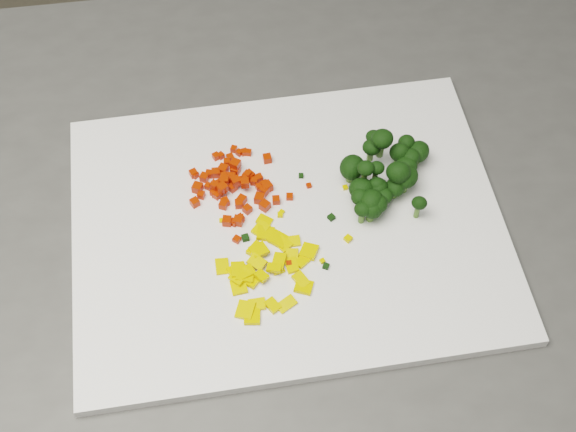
% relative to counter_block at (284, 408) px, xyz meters
% --- Properties ---
extents(counter_block, '(1.24, 1.07, 0.90)m').
position_rel_counter_block_xyz_m(counter_block, '(0.00, 0.00, 0.00)').
color(counter_block, '#484745').
rests_on(counter_block, ground).
extents(cutting_board, '(0.50, 0.45, 0.01)m').
position_rel_counter_block_xyz_m(cutting_board, '(0.00, 0.01, 0.46)').
color(cutting_board, white).
rests_on(cutting_board, counter_block).
extents(carrot_pile, '(0.09, 0.09, 0.03)m').
position_rel_counter_block_xyz_m(carrot_pile, '(-0.06, 0.04, 0.47)').
color(carrot_pile, '#C01A02').
rests_on(carrot_pile, cutting_board).
extents(pepper_pile, '(0.10, 0.10, 0.01)m').
position_rel_counter_block_xyz_m(pepper_pile, '(-0.01, -0.04, 0.47)').
color(pepper_pile, '#E4B20C').
rests_on(pepper_pile, cutting_board).
extents(broccoli_pile, '(0.11, 0.11, 0.05)m').
position_rel_counter_block_xyz_m(broccoli_pile, '(0.08, 0.08, 0.49)').
color(broccoli_pile, black).
rests_on(broccoli_pile, cutting_board).
extents(carrot_cube_0, '(0.01, 0.01, 0.01)m').
position_rel_counter_block_xyz_m(carrot_cube_0, '(-0.10, 0.04, 0.46)').
color(carrot_cube_0, '#C01A02').
rests_on(carrot_cube_0, carrot_pile).
extents(carrot_cube_1, '(0.01, 0.01, 0.01)m').
position_rel_counter_block_xyz_m(carrot_cube_1, '(-0.03, 0.04, 0.47)').
color(carrot_cube_1, '#C01A02').
rests_on(carrot_cube_1, carrot_pile).
extents(carrot_cube_2, '(0.01, 0.01, 0.01)m').
position_rel_counter_block_xyz_m(carrot_cube_2, '(-0.05, 0.02, 0.46)').
color(carrot_cube_2, '#C01A02').
rests_on(carrot_cube_2, carrot_pile).
extents(carrot_cube_3, '(0.01, 0.01, 0.01)m').
position_rel_counter_block_xyz_m(carrot_cube_3, '(-0.08, 0.03, 0.47)').
color(carrot_cube_3, '#C01A02').
rests_on(carrot_cube_3, carrot_pile).
extents(carrot_cube_4, '(0.01, 0.01, 0.01)m').
position_rel_counter_block_xyz_m(carrot_cube_4, '(-0.06, 0.08, 0.46)').
color(carrot_cube_4, '#C01A02').
rests_on(carrot_cube_4, carrot_pile).
extents(carrot_cube_5, '(0.01, 0.01, 0.01)m').
position_rel_counter_block_xyz_m(carrot_cube_5, '(-0.06, 0.04, 0.47)').
color(carrot_cube_5, '#C01A02').
rests_on(carrot_cube_5, carrot_pile).
extents(carrot_cube_6, '(0.01, 0.01, 0.01)m').
position_rel_counter_block_xyz_m(carrot_cube_6, '(-0.07, 0.02, 0.47)').
color(carrot_cube_6, '#C01A02').
rests_on(carrot_cube_6, carrot_pile).
extents(carrot_cube_7, '(0.01, 0.01, 0.01)m').
position_rel_counter_block_xyz_m(carrot_cube_7, '(-0.06, 0.04, 0.46)').
color(carrot_cube_7, '#C01A02').
rests_on(carrot_cube_7, carrot_pile).
extents(carrot_cube_8, '(0.01, 0.01, 0.01)m').
position_rel_counter_block_xyz_m(carrot_cube_8, '(-0.07, 0.07, 0.46)').
color(carrot_cube_8, '#C01A02').
rests_on(carrot_cube_8, carrot_pile).
extents(carrot_cube_9, '(0.01, 0.01, 0.01)m').
position_rel_counter_block_xyz_m(carrot_cube_9, '(-0.03, 0.03, 0.47)').
color(carrot_cube_9, '#C01A02').
rests_on(carrot_cube_9, carrot_pile).
extents(carrot_cube_10, '(0.01, 0.01, 0.01)m').
position_rel_counter_block_xyz_m(carrot_cube_10, '(-0.07, 0.02, 0.46)').
color(carrot_cube_10, '#C01A02').
rests_on(carrot_cube_10, carrot_pile).
extents(carrot_cube_11, '(0.01, 0.01, 0.01)m').
position_rel_counter_block_xyz_m(carrot_cube_11, '(-0.03, 0.04, 0.46)').
color(carrot_cube_11, '#C01A02').
rests_on(carrot_cube_11, carrot_pile).
extents(carrot_cube_12, '(0.01, 0.01, 0.01)m').
position_rel_counter_block_xyz_m(carrot_cube_12, '(-0.04, 0.00, 0.46)').
color(carrot_cube_12, '#C01A02').
rests_on(carrot_cube_12, carrot_pile).
extents(carrot_cube_13, '(0.01, 0.01, 0.01)m').
position_rel_counter_block_xyz_m(carrot_cube_13, '(-0.04, 0.05, 0.46)').
color(carrot_cube_13, '#C01A02').
rests_on(carrot_cube_13, carrot_pile).
extents(carrot_cube_14, '(0.01, 0.01, 0.01)m').
position_rel_counter_block_xyz_m(carrot_cube_14, '(-0.07, 0.02, 0.46)').
color(carrot_cube_14, '#C01A02').
rests_on(carrot_cube_14, carrot_pile).
extents(carrot_cube_15, '(0.01, 0.01, 0.01)m').
position_rel_counter_block_xyz_m(carrot_cube_15, '(-0.06, 0.06, 0.47)').
color(carrot_cube_15, '#C01A02').
rests_on(carrot_cube_15, carrot_pile).
extents(carrot_cube_16, '(0.01, 0.01, 0.01)m').
position_rel_counter_block_xyz_m(carrot_cube_16, '(-0.06, 0.02, 0.46)').
color(carrot_cube_16, '#C01A02').
rests_on(carrot_cube_16, carrot_pile).
extents(carrot_cube_17, '(0.01, 0.01, 0.01)m').
position_rel_counter_block_xyz_m(carrot_cube_17, '(-0.06, 0.03, 0.46)').
color(carrot_cube_17, '#C01A02').
rests_on(carrot_cube_17, carrot_pile).
extents(carrot_cube_18, '(0.01, 0.01, 0.01)m').
position_rel_counter_block_xyz_m(carrot_cube_18, '(-0.09, 0.01, 0.46)').
color(carrot_cube_18, '#C01A02').
rests_on(carrot_cube_18, carrot_pile).
extents(carrot_cube_19, '(0.01, 0.01, 0.01)m').
position_rel_counter_block_xyz_m(carrot_cube_19, '(-0.09, 0.04, 0.46)').
color(carrot_cube_19, '#C01A02').
rests_on(carrot_cube_19, carrot_pile).
extents(carrot_cube_20, '(0.01, 0.01, 0.01)m').
position_rel_counter_block_xyz_m(carrot_cube_20, '(-0.06, 0.08, 0.46)').
color(carrot_cube_20, '#C01A02').
rests_on(carrot_cube_20, carrot_pile).
extents(carrot_cube_21, '(0.01, 0.01, 0.01)m').
position_rel_counter_block_xyz_m(carrot_cube_21, '(-0.07, 0.03, 0.47)').
color(carrot_cube_21, '#C01A02').
rests_on(carrot_cube_21, carrot_pile).
extents(carrot_cube_22, '(0.01, 0.01, 0.01)m').
position_rel_counter_block_xyz_m(carrot_cube_22, '(-0.05, -0.01, 0.46)').
color(carrot_cube_22, '#C01A02').
rests_on(carrot_cube_22, carrot_pile).
extents(carrot_cube_23, '(0.01, 0.01, 0.01)m').
position_rel_counter_block_xyz_m(carrot_cube_23, '(-0.04, 0.08, 0.46)').
color(carrot_cube_23, '#C01A02').
rests_on(carrot_cube_23, carrot_pile).
extents(carrot_cube_24, '(0.01, 0.01, 0.01)m').
position_rel_counter_block_xyz_m(carrot_cube_24, '(-0.07, 0.04, 0.47)').
color(carrot_cube_24, '#C01A02').
rests_on(carrot_cube_24, carrot_pile).
extents(carrot_cube_25, '(0.01, 0.01, 0.01)m').
position_rel_counter_block_xyz_m(carrot_cube_25, '(-0.09, 0.02, 0.47)').
color(carrot_cube_25, '#C01A02').
rests_on(carrot_cube_25, carrot_pile).
extents(carrot_cube_26, '(0.01, 0.01, 0.01)m').
position_rel_counter_block_xyz_m(carrot_cube_26, '(-0.09, 0.02, 0.46)').
color(carrot_cube_26, '#C01A02').
rests_on(carrot_cube_26, carrot_pile).
extents(carrot_cube_27, '(0.01, 0.01, 0.01)m').
position_rel_counter_block_xyz_m(carrot_cube_27, '(-0.02, 0.02, 0.47)').
color(carrot_cube_27, '#C01A02').
rests_on(carrot_cube_27, carrot_pile).
extents(carrot_cube_28, '(0.01, 0.01, 0.01)m').
position_rel_counter_block_xyz_m(carrot_cube_28, '(-0.05, 0.04, 0.47)').
color(carrot_cube_28, '#C01A02').
rests_on(carrot_cube_28, carrot_pile).
extents(carrot_cube_29, '(0.01, 0.01, 0.01)m').
position_rel_counter_block_xyz_m(carrot_cube_29, '(-0.04, 0.00, 0.46)').
color(carrot_cube_29, '#C01A02').
rests_on(carrot_cube_29, carrot_pile).
extents(carrot_cube_30, '(0.01, 0.01, 0.01)m').
position_rel_counter_block_xyz_m(carrot_cube_30, '(-0.04, 0.05, 0.46)').
color(carrot_cube_30, '#C01A02').
rests_on(carrot_cube_30, carrot_pile).
extents(carrot_cube_31, '(0.01, 0.01, 0.01)m').
position_rel_counter_block_xyz_m(carrot_cube_31, '(-0.04, 0.04, 0.46)').
color(carrot_cube_31, '#C01A02').
rests_on(carrot_cube_31, carrot_pile).
extents(carrot_cube_32, '(0.01, 0.01, 0.01)m').
position_rel_counter_block_xyz_m(carrot_cube_32, '(-0.07, 0.05, 0.47)').
color(carrot_cube_32, '#C01A02').
rests_on(carrot_cube_32, carrot_pile).
extents(carrot_cube_33, '(0.01, 0.01, 0.01)m').
position_rel_counter_block_xyz_m(carrot_cube_33, '(-0.01, 0.03, 0.46)').
color(carrot_cube_33, '#C01A02').
rests_on(carrot_cube_33, carrot_pile).
extents(carrot_cube_34, '(0.01, 0.01, 0.01)m').
position_rel_counter_block_xyz_m(carrot_cube_34, '(-0.08, 0.03, 0.46)').
color(carrot_cube_34, '#C01A02').
rests_on(carrot_cube_34, carrot_pile).
extents(carrot_cube_35, '(0.01, 0.01, 0.01)m').
position_rel_counter_block_xyz_m(carrot_cube_35, '(-0.07, 0.04, 0.47)').
color(carrot_cube_35, '#C01A02').
rests_on(carrot_cube_35, carrot_pile).
extents(carrot_cube_36, '(0.01, 0.01, 0.01)m').
position_rel_counter_block_xyz_m(carrot_cube_36, '(-0.05, 0.02, 0.46)').
color(carrot_cube_36, '#C01A02').
rests_on(carrot_cube_36, carrot_pile).
extents(carrot_cube_37, '(0.01, 0.01, 0.01)m').
position_rel_counter_block_xyz_m(carrot_cube_37, '(-0.05, 0.05, 0.47)').
color(carrot_cube_37, '#C01A02').
rests_on(carrot_cube_37, carrot_pile).
extents(carrot_cube_38, '(0.01, 0.01, 0.01)m').
position_rel_counter_block_xyz_m(carrot_cube_38, '(-0.06, 0.05, 0.46)').
color(carrot_cube_38, '#C01A02').
rests_on(carrot_cube_38, carrot_pile).
extents(carrot_cube_39, '(0.01, 0.01, 0.01)m').
position_rel_counter_block_xyz_m(carrot_cube_39, '(-0.05, 0.05, 0.47)').
color(carrot_cube_39, '#C01A02').
rests_on(carrot_cube_39, carrot_pile).
extents(carrot_cube_40, '(0.01, 0.01, 0.01)m').
position_rel_counter_block_xyz_m(carrot_cube_40, '(-0.07, 0.06, 0.46)').
color(carrot_cube_40, '#C01A02').
rests_on(carrot_cube_40, carrot_pile).
extents(carrot_cube_41, '(0.01, 0.01, 0.01)m').
position_rel_counter_block_xyz_m(carrot_cube_41, '(-0.03, 0.04, 0.46)').
color(carrot_cube_41, '#C01A02').
rests_on(carrot_cube_41, carrot_pile).
extents(carrot_cube_42, '(0.01, 0.01, 0.01)m').
position_rel_counter_block_xyz_m(carrot_cube_42, '(-0.08, 0.05, 0.46)').
color(carrot_cube_42, '#C01A02').
rests_on(carrot_cube_42, carrot_pile).
extents(carrot_cube_43, '(0.01, 0.01, 0.01)m').
position_rel_counter_block_xyz_m(carrot_cube_43, '(-0.04, -0.00, 0.46)').
color(carrot_cube_43, '#C01A02').
rests_on(carrot_cube_43, carrot_pile).
extents(carrot_cube_44, '(0.01, 0.01, 0.01)m').
position_rel_counter_block_xyz_m(carrot_cube_44, '(-0.04, 0.01, 0.46)').
color(carrot_cube_44, '#C01A02').
rests_on(carrot_cube_44, carrot_pile).
extents(carrot_cube_45, '(0.01, 0.01, 0.01)m').
position_rel_counter_block_xyz_m(carrot_cube_45, '(-0.05, 0.05, 0.47)').
color(carrot_cube_45, '#C01A02').
rests_on(carrot_cube_45, carrot_pile).
extents(carrot_cube_46, '(0.01, 0.01, 0.01)m').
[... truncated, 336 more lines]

